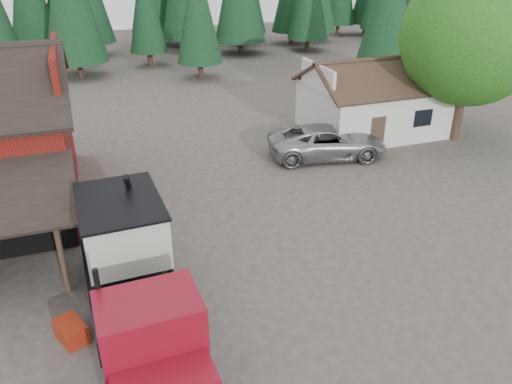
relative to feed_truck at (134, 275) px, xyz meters
name	(u,v)px	position (x,y,z in m)	size (l,w,h in m)	color
ground	(241,293)	(3.49, 0.58, -2.03)	(120.00, 120.00, 0.00)	#473F38
farmhouse	(374,105)	(16.49, 13.57, -0.36)	(8.60, 6.42, 4.65)	silver
deciduous_tree	(472,40)	(20.51, 10.55, 3.88)	(8.00, 8.00, 10.20)	#382619
conifer_backdrop	(118,56)	(3.49, 42.58, -2.03)	(76.00, 16.00, 16.00)	black
near_pine_b	(198,8)	(9.49, 30.58, 3.86)	(3.96, 3.96, 10.40)	#382619
feed_truck	(134,275)	(0.00, 0.00, 0.00)	(3.13, 9.70, 4.34)	black
silver_car	(327,142)	(11.80, 10.58, -1.12)	(3.01, 6.52, 1.81)	#98999F
equip_box	(71,331)	(-2.03, 0.20, -1.73)	(0.70, 1.10, 0.60)	maroon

